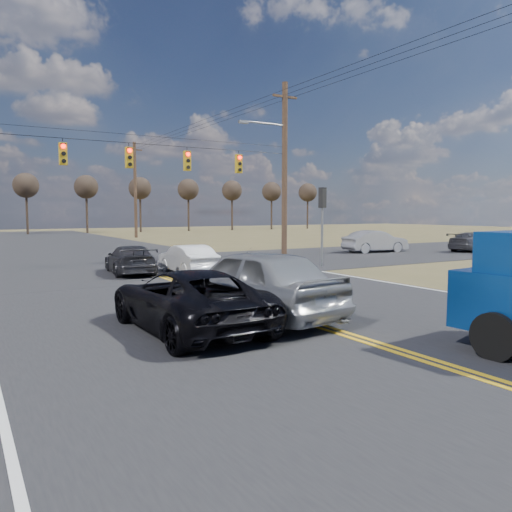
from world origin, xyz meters
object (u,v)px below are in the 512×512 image
silver_suv (254,283)px  white_car_queue (188,259)px  dgrey_car_queue (130,260)px  black_suv (188,300)px  cross_car_east_near (375,242)px  cross_car_east_far (475,242)px

silver_suv → white_car_queue: 9.59m
silver_suv → dgrey_car_queue: bearing=-97.3°
silver_suv → dgrey_car_queue: size_ratio=1.24×
black_suv → cross_car_east_near: (19.51, 14.10, 0.03)m
dgrey_car_queue → cross_car_east_near: (17.55, 3.10, 0.11)m
black_suv → dgrey_car_queue: black_suv is taller
cross_car_east_far → black_suv: bearing=106.4°
dgrey_car_queue → cross_car_east_far: bearing=-172.6°
black_suv → dgrey_car_queue: 11.18m
silver_suv → black_suv: silver_suv is taller
silver_suv → cross_car_east_near: size_ratio=1.20×
white_car_queue → cross_car_east_near: bearing=-164.3°
white_car_queue → cross_car_east_near: size_ratio=0.87×
black_suv → dgrey_car_queue: (1.96, 11.00, -0.08)m
cross_car_east_near → cross_car_east_far: bearing=-107.7°
black_suv → cross_car_east_near: size_ratio=1.14×
cross_car_east_near → cross_car_east_far: size_ratio=0.98×
dgrey_car_queue → cross_car_east_far: 24.00m
cross_car_east_far → white_car_queue: bearing=86.9°
dgrey_car_queue → cross_car_east_near: cross_car_east_near is taller
black_suv → white_car_queue: size_ratio=1.31×
white_car_queue → cross_car_east_far: 21.89m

